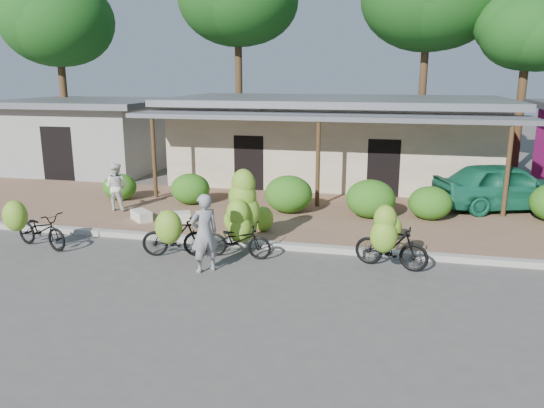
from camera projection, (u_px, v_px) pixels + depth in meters
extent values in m
plane|color=#514E4B|center=(276.00, 279.00, 11.32)|extent=(100.00, 100.00, 0.00)
cube|color=#8A674A|center=(312.00, 216.00, 16.04)|extent=(60.00, 6.00, 0.12)
cube|color=#A8A399|center=(293.00, 247.00, 13.19)|extent=(60.00, 0.25, 0.15)
cube|color=beige|center=(335.00, 143.00, 21.36)|extent=(12.00, 6.00, 3.10)
cube|color=slate|center=(336.00, 101.00, 20.95)|extent=(13.00, 7.00, 0.25)
cube|color=black|center=(326.00, 166.00, 18.67)|extent=(1.40, 0.12, 2.20)
cube|color=slate|center=(323.00, 117.00, 17.25)|extent=(13.00, 2.00, 0.15)
cylinder|color=#4B311E|center=(154.00, 160.00, 17.97)|extent=(0.14, 0.14, 2.85)
cylinder|color=#4B311E|center=(318.00, 166.00, 16.75)|extent=(0.14, 0.14, 2.85)
cylinder|color=#4B311E|center=(507.00, 173.00, 15.53)|extent=(0.14, 0.14, 2.85)
cube|color=#969792|center=(90.00, 138.00, 23.78)|extent=(6.00, 5.00, 2.90)
cube|color=slate|center=(88.00, 102.00, 23.41)|extent=(7.00, 6.00, 0.25)
cube|color=black|center=(58.00, 154.00, 21.55)|extent=(1.40, 0.12, 2.20)
cylinder|color=#4B311E|center=(63.00, 89.00, 25.72)|extent=(0.36, 0.36, 7.08)
ellipsoid|color=#1C4611|center=(57.00, 21.00, 24.97)|extent=(5.31, 5.31, 4.25)
ellipsoid|color=#1C4611|center=(51.00, 15.00, 25.29)|extent=(4.51, 4.51, 3.61)
cylinder|color=#4B311E|center=(239.00, 76.00, 26.66)|extent=(0.36, 0.36, 8.34)
cylinder|color=#4B311E|center=(423.00, 78.00, 25.19)|extent=(0.36, 0.36, 8.16)
cylinder|color=#4B311E|center=(521.00, 100.00, 22.64)|extent=(0.36, 0.36, 6.31)
ellipsoid|color=#1C4611|center=(528.00, 32.00, 21.97)|extent=(3.97, 3.97, 3.18)
ellipsoid|color=#1C4611|center=(515.00, 25.00, 22.29)|extent=(3.38, 3.38, 2.70)
ellipsoid|color=#236116|center=(120.00, 187.00, 17.81)|extent=(1.14, 1.03, 0.89)
ellipsoid|color=#236116|center=(190.00, 189.00, 17.24)|extent=(1.28, 1.15, 0.99)
ellipsoid|color=#236116|center=(289.00, 194.00, 16.16)|extent=(1.46, 1.32, 1.14)
ellipsoid|color=#236116|center=(371.00, 199.00, 15.58)|extent=(1.45, 1.31, 1.13)
ellipsoid|color=#236116|center=(430.00, 203.00, 15.40)|extent=(1.25, 1.12, 0.97)
imported|color=black|center=(41.00, 230.00, 13.26)|extent=(1.87, 1.12, 0.93)
ellipsoid|color=#86BB2E|center=(15.00, 216.00, 12.59)|extent=(0.60, 0.51, 0.75)
imported|color=black|center=(175.00, 237.00, 12.61)|extent=(1.67, 0.76, 0.97)
ellipsoid|color=#86BB2E|center=(169.00, 227.00, 11.88)|extent=(0.63, 0.53, 0.78)
imported|color=black|center=(237.00, 240.00, 12.55)|extent=(1.66, 0.60, 0.87)
ellipsoid|color=#86BB2E|center=(242.00, 226.00, 13.03)|extent=(0.67, 0.57, 0.83)
ellipsoid|color=#86BB2E|center=(246.00, 212.00, 12.93)|extent=(0.71, 0.61, 0.89)
ellipsoid|color=#86BB2E|center=(242.00, 197.00, 12.86)|extent=(0.69, 0.59, 0.86)
ellipsoid|color=#86BB2E|center=(243.00, 184.00, 12.77)|extent=(0.58, 0.50, 0.73)
ellipsoid|color=#86BB2E|center=(240.00, 228.00, 12.68)|extent=(0.58, 0.50, 0.73)
ellipsoid|color=#86BB2E|center=(238.00, 213.00, 12.60)|extent=(0.56, 0.48, 0.71)
imported|color=black|center=(391.00, 247.00, 11.85)|extent=(1.74, 0.90, 1.01)
ellipsoid|color=#86BB2E|center=(384.00, 236.00, 11.19)|extent=(0.58, 0.49, 0.73)
ellipsoid|color=#86BB2E|center=(385.00, 219.00, 11.15)|extent=(0.49, 0.41, 0.61)
ellipsoid|color=#86BB2E|center=(233.00, 221.00, 14.16)|extent=(0.51, 0.43, 0.64)
ellipsoid|color=#86BB2E|center=(263.00, 219.00, 14.25)|extent=(0.55, 0.47, 0.69)
ellipsoid|color=#86BB2E|center=(391.00, 228.00, 13.49)|extent=(0.53, 0.45, 0.66)
cube|color=silver|center=(175.00, 218.00, 15.12)|extent=(0.94, 0.70, 0.30)
cube|color=silver|center=(141.00, 216.00, 15.37)|extent=(0.81, 0.78, 0.28)
imported|color=gray|center=(204.00, 233.00, 11.55)|extent=(0.76, 0.75, 1.77)
imported|color=white|center=(116.00, 187.00, 16.40)|extent=(0.73, 0.57, 1.48)
imported|color=#176B4C|center=(505.00, 186.00, 16.48)|extent=(4.69, 3.11, 1.48)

